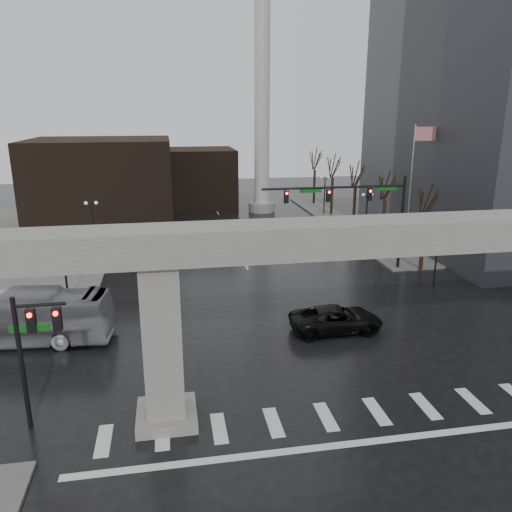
% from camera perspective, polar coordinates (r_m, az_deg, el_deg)
% --- Properties ---
extents(ground, '(160.00, 160.00, 0.00)m').
position_cam_1_polar(ground, '(24.40, 7.26, -16.46)').
color(ground, black).
rests_on(ground, ground).
extents(sidewalk_ne, '(28.00, 36.00, 0.15)m').
position_cam_1_polar(sidewalk_ne, '(65.63, 19.84, 3.83)').
color(sidewalk_ne, slate).
rests_on(sidewalk_ne, ground).
extents(elevated_guideway, '(48.00, 2.60, 8.70)m').
position_cam_1_polar(elevated_guideway, '(21.90, 11.06, -0.64)').
color(elevated_guideway, '#989690').
rests_on(elevated_guideway, ground).
extents(building_far_left, '(16.00, 14.00, 10.00)m').
position_cam_1_polar(building_far_left, '(62.50, -17.11, 8.09)').
color(building_far_left, black).
rests_on(building_far_left, ground).
extents(building_far_mid, '(10.00, 10.00, 8.00)m').
position_cam_1_polar(building_far_mid, '(72.23, -6.56, 8.91)').
color(building_far_mid, black).
rests_on(building_far_mid, ground).
extents(smokestack, '(3.60, 3.60, 30.00)m').
position_cam_1_polar(smokestack, '(66.69, 0.70, 16.46)').
color(smokestack, beige).
rests_on(smokestack, ground).
extents(signal_mast_arm, '(12.12, 0.43, 8.00)m').
position_cam_1_polar(signal_mast_arm, '(41.96, 11.76, 5.91)').
color(signal_mast_arm, black).
rests_on(signal_mast_arm, ground).
extents(signal_left_pole, '(2.30, 0.30, 6.00)m').
position_cam_1_polar(signal_left_pole, '(22.71, -24.17, -8.79)').
color(signal_left_pole, black).
rests_on(signal_left_pole, ground).
extents(flagpole_assembly, '(2.06, 0.12, 12.00)m').
position_cam_1_polar(flagpole_assembly, '(47.21, 17.65, 8.70)').
color(flagpole_assembly, silver).
rests_on(flagpole_assembly, ground).
extents(lamp_right_0, '(1.22, 0.32, 5.11)m').
position_cam_1_polar(lamp_right_0, '(40.20, 20.07, 1.36)').
color(lamp_right_0, black).
rests_on(lamp_right_0, ground).
extents(lamp_right_1, '(1.22, 0.32, 5.11)m').
position_cam_1_polar(lamp_right_1, '(52.44, 12.53, 5.27)').
color(lamp_right_1, black).
rests_on(lamp_right_1, ground).
extents(lamp_right_2, '(1.22, 0.32, 5.11)m').
position_cam_1_polar(lamp_right_2, '(65.39, 7.86, 7.63)').
color(lamp_right_2, black).
rests_on(lamp_right_2, ground).
extents(lamp_left_0, '(1.22, 0.32, 5.11)m').
position_cam_1_polar(lamp_left_0, '(35.57, -21.08, -0.61)').
color(lamp_left_0, black).
rests_on(lamp_left_0, ground).
extents(lamp_left_1, '(1.22, 0.32, 5.11)m').
position_cam_1_polar(lamp_left_1, '(48.98, -18.19, 4.08)').
color(lamp_left_1, black).
rests_on(lamp_left_1, ground).
extents(lamp_left_2, '(1.22, 0.32, 5.11)m').
position_cam_1_polar(lamp_left_2, '(62.66, -16.54, 6.74)').
color(lamp_left_2, black).
rests_on(lamp_left_2, ground).
extents(tree_right_0, '(1.09, 1.58, 7.50)m').
position_cam_1_polar(tree_right_0, '(44.24, 18.59, 1.88)').
color(tree_right_0, black).
rests_on(tree_right_0, ground).
extents(tree_right_1, '(1.09, 1.61, 7.67)m').
position_cam_1_polar(tree_right_1, '(51.19, 14.39, 4.17)').
color(tree_right_1, black).
rests_on(tree_right_1, ground).
extents(tree_right_2, '(1.10, 1.63, 7.85)m').
position_cam_1_polar(tree_right_2, '(58.40, 11.20, 5.89)').
color(tree_right_2, black).
rests_on(tree_right_2, ground).
extents(tree_right_3, '(1.11, 1.66, 8.02)m').
position_cam_1_polar(tree_right_3, '(65.80, 8.70, 7.22)').
color(tree_right_3, black).
rests_on(tree_right_3, ground).
extents(tree_right_4, '(1.12, 1.69, 8.19)m').
position_cam_1_polar(tree_right_4, '(73.33, 6.70, 8.26)').
color(tree_right_4, black).
rests_on(tree_right_4, ground).
extents(pickup_truck, '(5.76, 2.74, 1.59)m').
position_cam_1_polar(pickup_truck, '(31.36, 9.15, -7.13)').
color(pickup_truck, black).
rests_on(pickup_truck, ground).
extents(city_bus, '(11.57, 4.06, 3.16)m').
position_cam_1_polar(city_bus, '(32.46, -26.04, -6.33)').
color(city_bus, '#A4A4A8').
rests_on(city_bus, ground).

